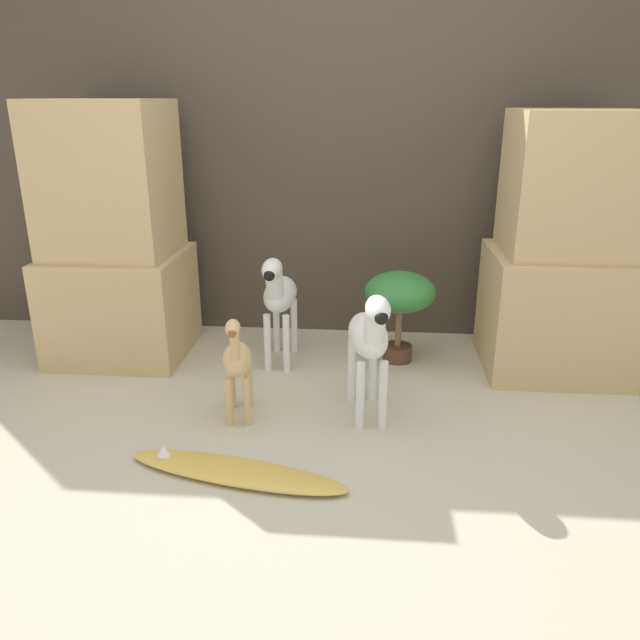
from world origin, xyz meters
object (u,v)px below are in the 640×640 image
potted_palm_front (400,296)px  zebra_left (279,294)px  surfboard (235,471)px  giraffe_figurine (237,361)px  zebra_right (370,336)px

potted_palm_front → zebra_left: bearing=-170.9°
surfboard → potted_palm_front: bearing=60.9°
giraffe_figurine → zebra_right: bearing=5.1°
zebra_right → potted_palm_front: 0.75m
giraffe_figurine → surfboard: bearing=-80.5°
zebra_right → giraffe_figurine: size_ratio=1.21×
zebra_right → potted_palm_front: size_ratio=1.26×
potted_palm_front → surfboard: 1.52m
zebra_left → potted_palm_front: zebra_left is taller
zebra_left → zebra_right: bearing=-49.5°
giraffe_figurine → surfboard: 0.58m
zebra_left → giraffe_figurine: size_ratio=1.21×
zebra_left → giraffe_figurine: bearing=-98.8°
zebra_right → potted_palm_front: zebra_right is taller
zebra_left → giraffe_figurine: zebra_left is taller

